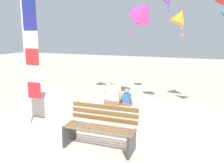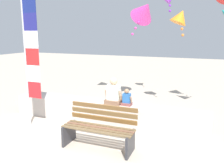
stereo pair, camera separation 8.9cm
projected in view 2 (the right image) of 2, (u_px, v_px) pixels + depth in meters
name	position (u px, v px, depth m)	size (l,w,h in m)	color
ground_plane	(88.00, 136.00, 5.67)	(40.00, 40.00, 0.00)	#BBAC99
seawall_ledge	(104.00, 113.00, 6.47)	(5.46, 0.65, 0.57)	#BEB4AC
park_bench	(100.00, 129.00, 5.06)	(1.57, 0.64, 0.88)	brown
person_adult	(114.00, 94.00, 6.25)	(0.47, 0.34, 0.71)	brown
person_child	(127.00, 99.00, 6.13)	(0.29, 0.21, 0.44)	brown
flag_banner	(30.00, 53.00, 5.97)	(0.45, 0.05, 3.34)	#B7B7BC
kite_orange	(180.00, 17.00, 7.02)	(0.77, 0.72, 0.86)	orange
kite_magenta	(144.00, 11.00, 7.38)	(1.14, 1.15, 1.23)	#DB3D9E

